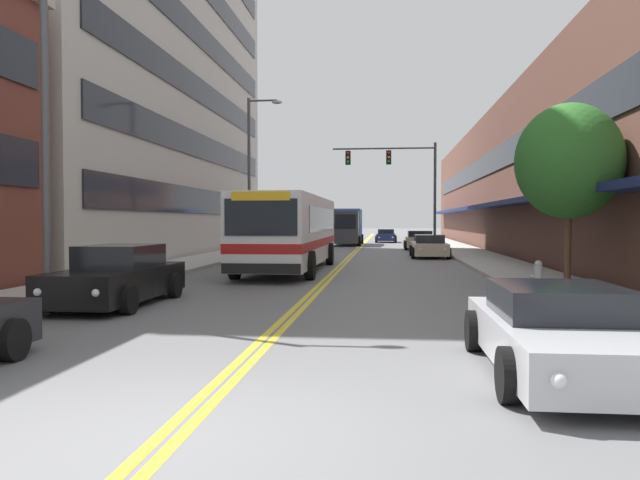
{
  "coord_description": "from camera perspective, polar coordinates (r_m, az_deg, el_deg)",
  "views": [
    {
      "loc": [
        2.01,
        -5.83,
        2.03
      ],
      "look_at": [
        -0.46,
        17.37,
        1.3
      ],
      "focal_mm": 35.0,
      "sensor_mm": 36.0,
      "label": 1
    }
  ],
  "objects": [
    {
      "name": "car_navy_moving_lead",
      "position": [
        58.55,
        6.05,
        0.36
      ],
      "size": [
        1.98,
        4.23,
        1.23
      ],
      "color": "#19234C",
      "rests_on": "ground_plane"
    },
    {
      "name": "car_beige_parked_right_mid",
      "position": [
        44.64,
        9.11,
        -0.05
      ],
      "size": [
        2.2,
        4.21,
        1.31
      ],
      "color": "#BCAD89",
      "rests_on": "ground_plane"
    },
    {
      "name": "car_black_parked_left_mid",
      "position": [
        15.79,
        -17.98,
        -3.26
      ],
      "size": [
        2.03,
        4.9,
        1.44
      ],
      "color": "black",
      "rests_on": "ground_plane"
    },
    {
      "name": "car_champagne_parked_right_far",
      "position": [
        34.88,
        9.97,
        -0.61
      ],
      "size": [
        2.06,
        4.71,
        1.24
      ],
      "color": "beige",
      "rests_on": "ground_plane"
    },
    {
      "name": "sidewalk_right",
      "position": [
        43.16,
        12.62,
        -0.85
      ],
      "size": [
        2.86,
        106.0,
        0.15
      ],
      "color": "#B2ADA5",
      "rests_on": "ground_plane"
    },
    {
      "name": "ground_plane",
      "position": [
        42.93,
        3.39,
        -0.92
      ],
      "size": [
        240.0,
        240.0,
        0.0
      ],
      "primitive_type": "plane",
      "color": "slate"
    },
    {
      "name": "centre_line",
      "position": [
        42.93,
        3.39,
        -0.92
      ],
      "size": [
        0.34,
        106.0,
        0.01
      ],
      "color": "yellow",
      "rests_on": "ground_plane"
    },
    {
      "name": "street_lamp_left_far",
      "position": [
        33.67,
        -6.14,
        6.83
      ],
      "size": [
        1.89,
        0.28,
        8.56
      ],
      "color": "#47474C",
      "rests_on": "ground_plane"
    },
    {
      "name": "office_tower_left",
      "position": [
        40.82,
        -19.33,
        18.97
      ],
      "size": [
        12.08,
        31.29,
        28.3
      ],
      "color": "#BCB7AD",
      "rests_on": "ground_plane"
    },
    {
      "name": "box_truck",
      "position": [
        51.96,
        2.45,
        1.28
      ],
      "size": [
        2.59,
        7.66,
        3.0
      ],
      "color": "#38383D",
      "rests_on": "ground_plane"
    },
    {
      "name": "sidewalk_left",
      "position": [
        43.8,
        -5.7,
        -0.78
      ],
      "size": [
        2.86,
        106.0,
        0.15
      ],
      "color": "#B2ADA5",
      "rests_on": "ground_plane"
    },
    {
      "name": "storefront_row_right",
      "position": [
        44.2,
        20.0,
        5.03
      ],
      "size": [
        9.1,
        68.0,
        9.23
      ],
      "color": "brown",
      "rests_on": "ground_plane"
    },
    {
      "name": "car_red_parked_left_far",
      "position": [
        36.5,
        -4.05,
        -0.5
      ],
      "size": [
        1.99,
        4.34,
        1.22
      ],
      "color": "maroon",
      "rests_on": "ground_plane"
    },
    {
      "name": "city_bus",
      "position": [
        25.5,
        -2.68,
        1.02
      ],
      "size": [
        2.92,
        12.11,
        2.97
      ],
      "color": "silver",
      "rests_on": "ground_plane"
    },
    {
      "name": "traffic_signal_mast",
      "position": [
        41.9,
        7.4,
        6.01
      ],
      "size": [
        6.86,
        0.38,
        7.17
      ],
      "color": "#47474C",
      "rests_on": "ground_plane"
    },
    {
      "name": "street_lamp_left_near",
      "position": [
        14.96,
        -23.12,
        14.1
      ],
      "size": [
        1.93,
        0.28,
        9.05
      ],
      "color": "#47474C",
      "rests_on": "ground_plane"
    },
    {
      "name": "fire_hydrant",
      "position": [
        17.2,
        19.31,
        -3.17
      ],
      "size": [
        0.3,
        0.22,
        0.84
      ],
      "color": "#B7B7BC",
      "rests_on": "sidewalk_right"
    },
    {
      "name": "car_silver_parked_right_foreground",
      "position": [
        8.89,
        21.15,
        -7.88
      ],
      "size": [
        2.09,
        4.64,
        1.16
      ],
      "color": "#B7B7BC",
      "rests_on": "ground_plane"
    },
    {
      "name": "street_tree_right_mid",
      "position": [
        19.15,
        21.79,
        6.68
      ],
      "size": [
        2.98,
        2.98,
        5.2
      ],
      "color": "brown",
      "rests_on": "sidewalk_right"
    }
  ]
}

